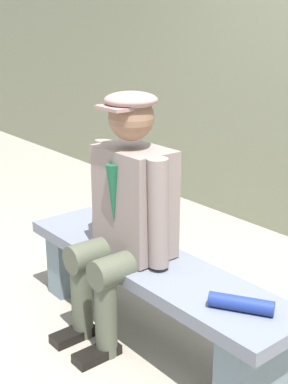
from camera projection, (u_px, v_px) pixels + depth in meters
name	position (u px, v px, depth m)	size (l,w,h in m)	color
ground_plane	(150.00, 336.00, 2.86)	(30.00, 30.00, 0.00)	gray
bench	(150.00, 284.00, 2.76)	(1.71, 0.41, 0.44)	slate
seated_man	(126.00, 209.00, 2.69)	(0.56, 0.58, 1.28)	gray
rolled_magazine	(241.00, 304.00, 2.25)	(0.06, 0.06, 0.27)	navy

